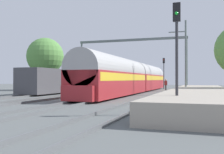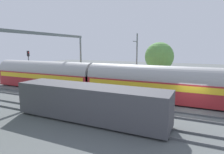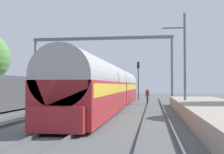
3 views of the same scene
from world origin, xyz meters
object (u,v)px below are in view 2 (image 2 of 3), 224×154
Objects in this scene: passenger_train at (93,78)px; freight_car at (90,103)px; railway_signal_far at (29,63)px; catenary_gantry at (44,48)px; person_crossing at (77,79)px.

passenger_train reaches higher than freight_car.
railway_signal_far is (10.22, 18.13, 1.97)m from freight_car.
catenary_gantry reaches higher than freight_car.
passenger_train is at bearing 48.54° from person_crossing.
person_crossing is at bearing 55.47° from passenger_train.
passenger_train is 9.54m from freight_car.
freight_car is 20.90m from railway_signal_far.
catenary_gantry is at bearing -118.06° from railway_signal_far.
person_crossing is 0.32× the size of railway_signal_far.
person_crossing is 0.10× the size of catenary_gantry.
person_crossing is 7.39m from catenary_gantry.
passenger_train reaches higher than person_crossing.
person_crossing is 9.04m from railway_signal_far.
railway_signal_far is 8.84m from catenary_gantry.
railway_signal_far is 0.32× the size of catenary_gantry.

